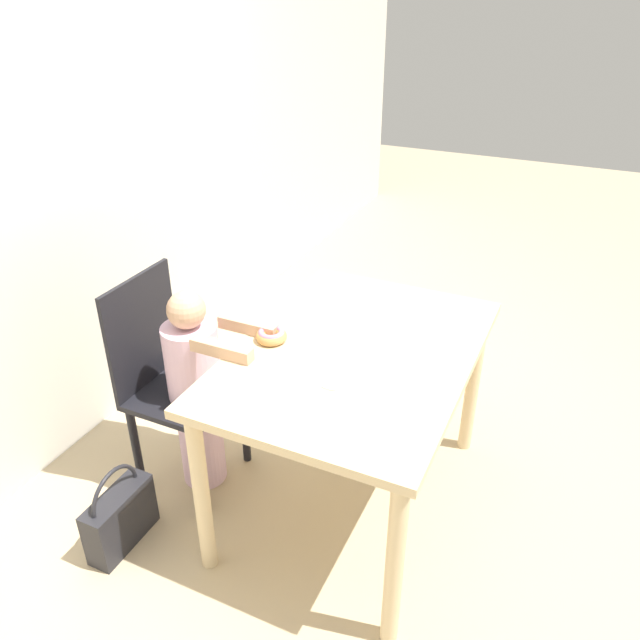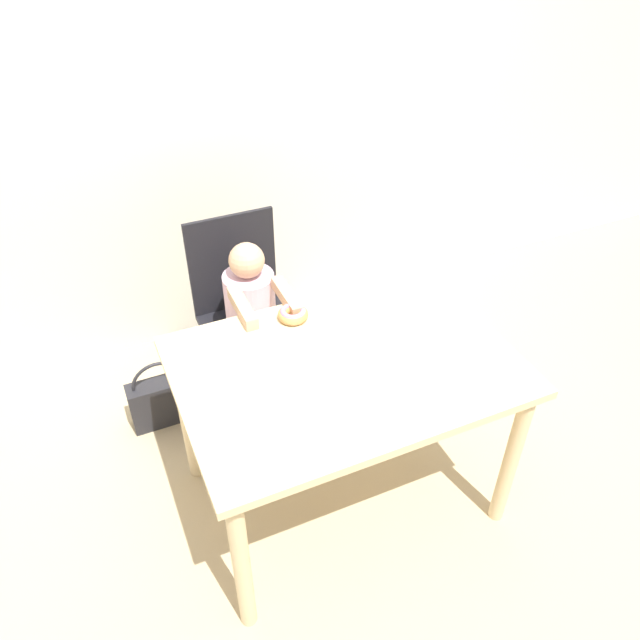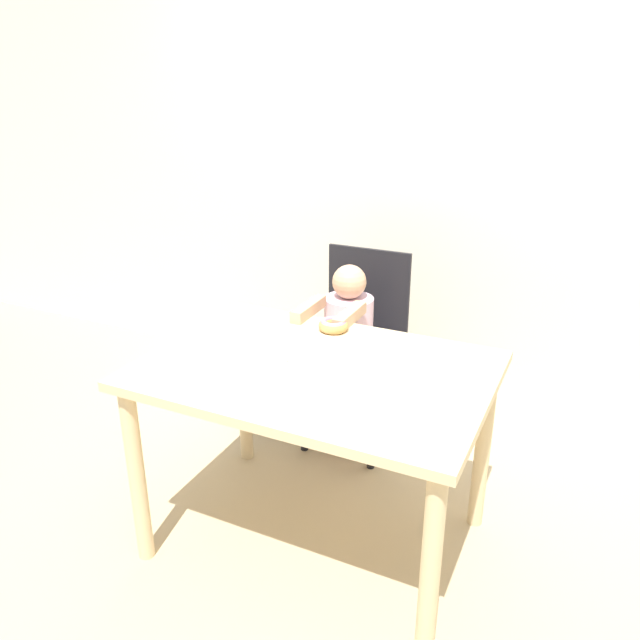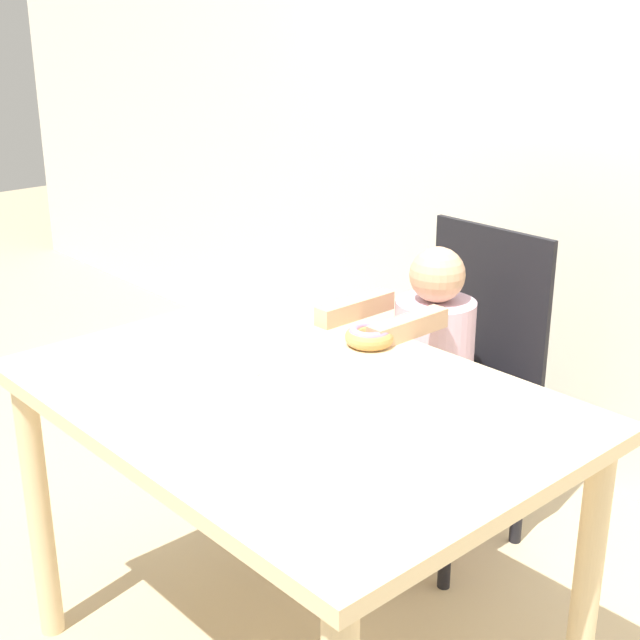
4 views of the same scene
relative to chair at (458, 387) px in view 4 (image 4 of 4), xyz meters
The scene contains 7 objects.
dining_table 0.80m from the chair, 78.95° to the right, with size 1.21×0.85×0.76m.
chair is the anchor object (origin of this frame).
child_figure 0.13m from the chair, 90.00° to the right, with size 0.24×0.45×0.93m.
donut 0.54m from the chair, 80.71° to the right, with size 0.12×0.12×0.05m.
napkin 0.69m from the chair, 94.15° to the right, with size 0.27×0.27×0.00m.
handbag 0.57m from the chair, behind, with size 0.31×0.11×0.37m.
plate 0.83m from the chair, 93.15° to the right, with size 0.17×0.17×0.01m.
Camera 4 is at (1.34, -1.13, 1.56)m, focal length 50.00 mm.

